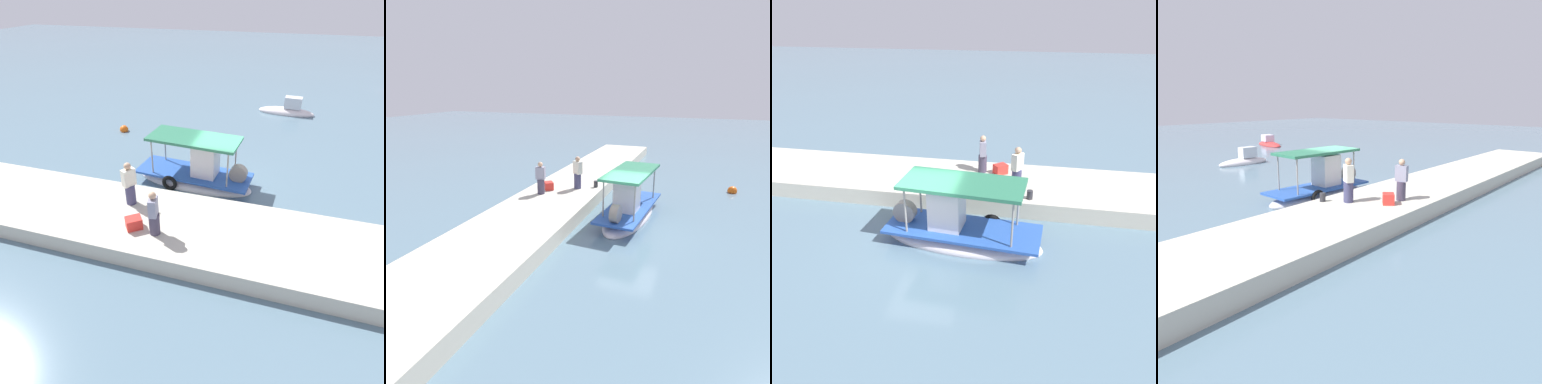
# 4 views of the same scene
# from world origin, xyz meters

# --- Properties ---
(ground_plane) EXTENTS (120.00, 120.00, 0.00)m
(ground_plane) POSITION_xyz_m (0.00, 0.00, 0.00)
(ground_plane) COLOR slate
(dock_quay) EXTENTS (36.00, 3.98, 0.69)m
(dock_quay) POSITION_xyz_m (0.00, -4.33, 0.34)
(dock_quay) COLOR beige
(dock_quay) RESTS_ON ground_plane
(main_fishing_boat) EXTENTS (5.74, 2.28, 2.69)m
(main_fishing_boat) POSITION_xyz_m (-1.27, -0.36, 0.45)
(main_fishing_boat) COLOR silver
(main_fishing_boat) RESTS_ON ground_plane
(fisherman_near_bollard) EXTENTS (0.55, 0.58, 1.80)m
(fisherman_near_bollard) POSITION_xyz_m (-3.01, -3.66, 1.50)
(fisherman_near_bollard) COLOR #3B3C60
(fisherman_near_bollard) RESTS_ON dock_quay
(fisherman_by_crate) EXTENTS (0.45, 0.53, 1.71)m
(fisherman_by_crate) POSITION_xyz_m (-1.39, -5.12, 1.46)
(fisherman_by_crate) COLOR #413A50
(fisherman_by_crate) RESTS_ON dock_quay
(mooring_bollard) EXTENTS (0.24, 0.24, 0.35)m
(mooring_bollard) POSITION_xyz_m (-3.60, -2.79, 0.87)
(mooring_bollard) COLOR #2D2D33
(mooring_bollard) RESTS_ON dock_quay
(cargo_crate) EXTENTS (0.72, 0.70, 0.43)m
(cargo_crate) POSITION_xyz_m (-2.22, -5.07, 0.90)
(cargo_crate) COLOR red
(cargo_crate) RESTS_ON dock_quay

